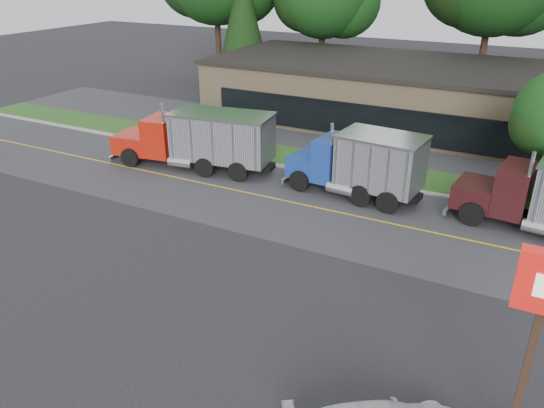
# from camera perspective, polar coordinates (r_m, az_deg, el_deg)

# --- Properties ---
(ground) EXTENTS (140.00, 140.00, 0.00)m
(ground) POSITION_cam_1_polar(r_m,az_deg,el_deg) (19.19, -7.06, -10.41)
(ground) COLOR #333338
(ground) RESTS_ON ground
(road) EXTENTS (60.00, 8.00, 0.02)m
(road) POSITION_cam_1_polar(r_m,az_deg,el_deg) (26.03, 4.08, -0.26)
(road) COLOR #49494E
(road) RESTS_ON ground
(center_line) EXTENTS (60.00, 0.12, 0.01)m
(center_line) POSITION_cam_1_polar(r_m,az_deg,el_deg) (26.03, 4.08, -0.26)
(center_line) COLOR gold
(center_line) RESTS_ON ground
(curb) EXTENTS (60.00, 0.30, 0.12)m
(curb) POSITION_cam_1_polar(r_m,az_deg,el_deg) (29.63, 7.38, 2.79)
(curb) COLOR #9E9E99
(curb) RESTS_ON ground
(grass_verge) EXTENTS (60.00, 3.40, 0.03)m
(grass_verge) POSITION_cam_1_polar(r_m,az_deg,el_deg) (31.21, 8.56, 3.88)
(grass_verge) COLOR #2A501B
(grass_verge) RESTS_ON ground
(far_parking) EXTENTS (60.00, 7.00, 0.02)m
(far_parking) POSITION_cam_1_polar(r_m,az_deg,el_deg) (35.72, 11.29, 6.39)
(far_parking) COLOR #49494E
(far_parking) RESTS_ON ground
(strip_mall) EXTENTS (32.00, 12.00, 4.00)m
(strip_mall) POSITION_cam_1_polar(r_m,az_deg,el_deg) (40.39, 16.86, 10.89)
(strip_mall) COLOR tan
(strip_mall) RESTS_ON ground
(evergreen_left) EXTENTS (4.95, 4.95, 11.26)m
(evergreen_left) POSITION_cam_1_polar(r_m,az_deg,el_deg) (49.84, -3.15, 19.24)
(evergreen_left) COLOR #382619
(evergreen_left) RESTS_ON ground
(dump_truck_red) EXTENTS (9.78, 3.89, 3.36)m
(dump_truck_red) POSITION_cam_1_polar(r_m,az_deg,el_deg) (30.45, -7.63, 7.02)
(dump_truck_red) COLOR black
(dump_truck_red) RESTS_ON ground
(dump_truck_blue) EXTENTS (7.05, 3.26, 3.36)m
(dump_truck_blue) POSITION_cam_1_polar(r_m,az_deg,el_deg) (26.85, 9.67, 4.39)
(dump_truck_blue) COLOR black
(dump_truck_blue) RESTS_ON ground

